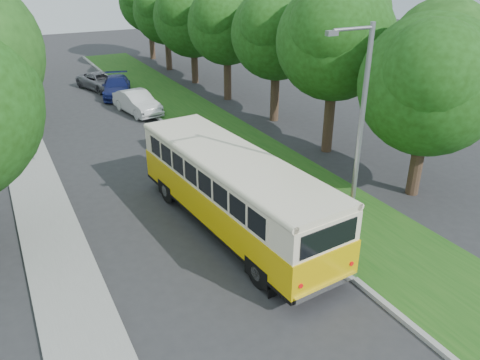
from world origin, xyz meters
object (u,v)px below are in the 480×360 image
car_white (137,103)px  car_blue (117,87)px  car_silver (177,143)px  lamppost_far (8,69)px  lamppost_near (357,142)px  car_grey (101,81)px  vintage_bus (233,193)px

car_white → car_blue: 5.14m
car_blue → car_silver: bearing=-76.1°
lamppost_far → car_white: (7.53, 1.68, -3.35)m
lamppost_near → car_white: lamppost_near is taller
lamppost_far → car_silver: bearing=-43.3°
car_silver → car_white: car_white is taller
car_white → car_blue: (-0.06, 5.14, -0.03)m
lamppost_near → car_grey: lamppost_near is taller
car_silver → car_white: bearing=83.4°
vintage_bus → car_white: bearing=81.2°
lamppost_far → car_grey: size_ratio=1.56×
car_silver → car_blue: (0.32, 13.54, 0.04)m
lamppost_far → car_white: bearing=12.6°
car_grey → car_blue: bearing=-95.1°
car_silver → lamppost_near: bearing=-85.5°
vintage_bus → car_white: vintage_bus is taller
car_blue → vintage_bus: bearing=-77.8°
vintage_bus → car_grey: size_ratio=2.22×
lamppost_near → car_blue: 25.61m
car_white → car_blue: size_ratio=0.92×
vintage_bus → car_grey: (0.58, 24.35, -0.92)m
lamppost_near → car_blue: lamppost_near is taller
vintage_bus → car_silver: 8.30m
car_white → car_blue: car_white is taller
car_silver → lamppost_far: bearing=132.7°
lamppost_far → car_blue: (7.46, 6.81, -3.38)m
car_grey → car_silver: bearing=-107.0°
vintage_bus → car_grey: bearing=84.1°
car_white → car_grey: bearing=85.1°
vintage_bus → car_white: size_ratio=2.30×
lamppost_near → vintage_bus: size_ratio=0.75×
lamppost_near → car_blue: (-1.44, 25.31, -3.63)m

